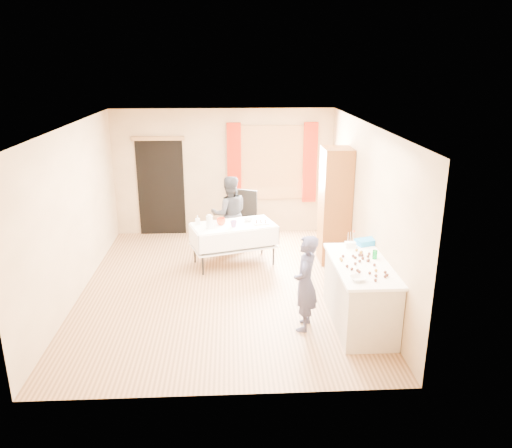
{
  "coord_description": "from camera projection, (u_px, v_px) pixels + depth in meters",
  "views": [
    {
      "loc": [
        0.14,
        -7.39,
        3.51
      ],
      "look_at": [
        0.53,
        0.0,
        1.07
      ],
      "focal_mm": 35.0,
      "sensor_mm": 36.0,
      "label": 1
    }
  ],
  "objects": [
    {
      "name": "girl",
      "position": [
        305.0,
        283.0,
        6.67
      ],
      "size": [
        0.65,
        0.57,
        1.34
      ],
      "primitive_type": "imported",
      "rotation": [
        0.0,
        0.0,
        -1.84
      ],
      "color": "#2D2D4B",
      "rests_on": "floor"
    },
    {
      "name": "window_frame",
      "position": [
        272.0,
        163.0,
        10.26
      ],
      "size": [
        1.32,
        0.06,
        1.52
      ],
      "primitive_type": "cube",
      "color": "olive",
      "rests_on": "wall_back"
    },
    {
      "name": "woman",
      "position": [
        229.0,
        214.0,
        9.46
      ],
      "size": [
        0.85,
        0.73,
        1.46
      ],
      "primitive_type": "imported",
      "rotation": [
        0.0,
        0.0,
        3.27
      ],
      "color": "black",
      "rests_on": "floor"
    },
    {
      "name": "wall_right",
      "position": [
        366.0,
        208.0,
        7.81
      ],
      "size": [
        0.02,
        5.5,
        2.6
      ],
      "primitive_type": "cube",
      "color": "tan",
      "rests_on": "floor"
    },
    {
      "name": "doorway",
      "position": [
        161.0,
        188.0,
        10.31
      ],
      "size": [
        0.95,
        0.04,
        2.0
      ],
      "primitive_type": "cube",
      "color": "black",
      "rests_on": "floor"
    },
    {
      "name": "curtain_right",
      "position": [
        310.0,
        163.0,
        10.25
      ],
      "size": [
        0.28,
        0.06,
        1.65
      ],
      "primitive_type": "cube",
      "color": "#AB1A06",
      "rests_on": "wall_back"
    },
    {
      "name": "ceiling",
      "position": [
        220.0,
        125.0,
        7.28
      ],
      "size": [
        4.5,
        5.5,
        0.02
      ],
      "primitive_type": "cube",
      "color": "white",
      "rests_on": "floor"
    },
    {
      "name": "door_lintel",
      "position": [
        158.0,
        138.0,
        9.97
      ],
      "size": [
        1.05,
        0.06,
        0.08
      ],
      "primitive_type": "cube",
      "color": "olive",
      "rests_on": "wall_back"
    },
    {
      "name": "floor",
      "position": [
        224.0,
        288.0,
        8.1
      ],
      "size": [
        4.5,
        5.5,
        0.02
      ],
      "primitive_type": "cube",
      "color": "#9E7047",
      "rests_on": "ground"
    },
    {
      "name": "party_table",
      "position": [
        234.0,
        240.0,
        8.9
      ],
      "size": [
        1.62,
        1.14,
        0.75
      ],
      "rotation": [
        0.0,
        0.0,
        0.29
      ],
      "color": "black",
      "rests_on": "floor"
    },
    {
      "name": "window_pane",
      "position": [
        272.0,
        163.0,
        10.25
      ],
      "size": [
        1.2,
        0.02,
        1.4
      ],
      "primitive_type": "cube",
      "color": "white",
      "rests_on": "wall_back"
    },
    {
      "name": "cup_rainbow",
      "position": [
        234.0,
        224.0,
        8.65
      ],
      "size": [
        0.12,
        0.12,
        0.11
      ],
      "primitive_type": "imported",
      "rotation": [
        0.0,
        0.0,
        0.0
      ],
      "color": "red",
      "rests_on": "party_table"
    },
    {
      "name": "mixing_bowl",
      "position": [
        358.0,
        279.0,
        6.17
      ],
      "size": [
        0.26,
        0.26,
        0.05
      ],
      "primitive_type": "imported",
      "rotation": [
        0.0,
        0.0,
        0.17
      ],
      "color": "white",
      "rests_on": "counter"
    },
    {
      "name": "wall_left",
      "position": [
        73.0,
        213.0,
        7.58
      ],
      "size": [
        0.02,
        5.5,
        2.6
      ],
      "primitive_type": "cube",
      "color": "tan",
      "rests_on": "floor"
    },
    {
      "name": "cabinet",
      "position": [
        335.0,
        206.0,
        8.88
      ],
      "size": [
        0.5,
        0.6,
        2.08
      ],
      "primitive_type": "cube",
      "color": "brown",
      "rests_on": "floor"
    },
    {
      "name": "bottle",
      "position": [
        198.0,
        220.0,
        8.76
      ],
      "size": [
        0.1,
        0.1,
        0.17
      ],
      "primitive_type": "imported",
      "rotation": [
        0.0,
        0.0,
        0.13
      ],
      "color": "white",
      "rests_on": "party_table"
    },
    {
      "name": "cup_red",
      "position": [
        221.0,
        221.0,
        8.76
      ],
      "size": [
        0.25,
        0.25,
        0.12
      ],
      "primitive_type": "imported",
      "rotation": [
        0.0,
        0.0,
        0.32
      ],
      "color": "red",
      "rests_on": "party_table"
    },
    {
      "name": "wall_back",
      "position": [
        224.0,
        172.0,
        10.31
      ],
      "size": [
        4.5,
        0.02,
        2.6
      ],
      "primitive_type": "cube",
      "color": "tan",
      "rests_on": "floor"
    },
    {
      "name": "pastry_tray",
      "position": [
        261.0,
        223.0,
        8.85
      ],
      "size": [
        0.31,
        0.25,
        0.02
      ],
      "primitive_type": "cube",
      "rotation": [
        0.0,
        0.0,
        0.2
      ],
      "color": "white",
      "rests_on": "party_table"
    },
    {
      "name": "cake_balls",
      "position": [
        363.0,
        263.0,
        6.65
      ],
      "size": [
        0.51,
        1.07,
        0.04
      ],
      "color": "#3F2314",
      "rests_on": "counter"
    },
    {
      "name": "foam_block",
      "position": [
        350.0,
        245.0,
        7.26
      ],
      "size": [
        0.15,
        0.1,
        0.08
      ],
      "primitive_type": "cube",
      "rotation": [
        0.0,
        0.0,
        0.01
      ],
      "color": "white",
      "rests_on": "counter"
    },
    {
      "name": "soda_can",
      "position": [
        375.0,
        255.0,
        6.84
      ],
      "size": [
        0.08,
        0.08,
        0.12
      ],
      "primitive_type": "cylinder",
      "rotation": [
        0.0,
        0.0,
        -0.33
      ],
      "color": "#06862A",
      "rests_on": "counter"
    },
    {
      "name": "pitcher",
      "position": [
        209.0,
        222.0,
        8.56
      ],
      "size": [
        0.13,
        0.13,
        0.22
      ],
      "primitive_type": "cylinder",
      "rotation": [
        0.0,
        0.0,
        0.18
      ],
      "color": "silver",
      "rests_on": "party_table"
    },
    {
      "name": "counter",
      "position": [
        360.0,
        294.0,
        6.84
      ],
      "size": [
        0.76,
        1.59,
        0.91
      ],
      "color": "#BBAF9D",
      "rests_on": "floor"
    },
    {
      "name": "small_bowl",
      "position": [
        248.0,
        220.0,
        8.98
      ],
      "size": [
        0.17,
        0.17,
        0.05
      ],
      "primitive_type": "imported",
      "rotation": [
        0.0,
        0.0,
        -0.04
      ],
      "color": "white",
      "rests_on": "party_table"
    },
    {
      "name": "curtain_left",
      "position": [
        234.0,
        164.0,
        10.17
      ],
      "size": [
        0.28,
        0.06,
        1.65
      ],
      "primitive_type": "cube",
      "color": "#AB1A06",
      "rests_on": "wall_back"
    },
    {
      "name": "blue_basket",
      "position": [
        366.0,
        242.0,
        7.38
      ],
      "size": [
        0.35,
        0.28,
        0.08
      ],
      "primitive_type": "cube",
      "rotation": [
        0.0,
        0.0,
        0.32
      ],
      "color": "#1982D0",
      "rests_on": "counter"
    },
    {
      "name": "wall_front",
      "position": [
        219.0,
        288.0,
        5.08
      ],
      "size": [
        4.5,
        0.02,
        2.6
      ],
      "primitive_type": "cube",
      "color": "tan",
      "rests_on": "floor"
    },
    {
      "name": "chair",
      "position": [
        244.0,
        228.0,
        9.99
      ],
      "size": [
        0.58,
        0.58,
        1.06
      ],
      "rotation": [
        0.0,
        0.0,
        -0.43
      ],
      "color": "black",
      "rests_on": "floor"
    }
  ]
}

